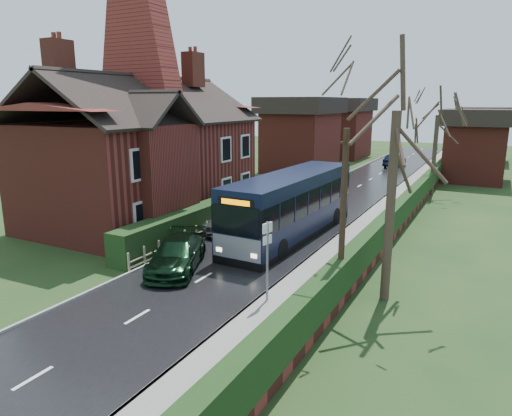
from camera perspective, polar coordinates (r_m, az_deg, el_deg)
The scene contains 18 objects.
ground at distance 20.87m, azimuth -3.45°, elevation -6.92°, with size 140.00×140.00×0.00m, color #33461E.
road at distance 29.50m, azimuth 6.64°, elevation -0.96°, with size 6.00×100.00×0.02m, color black.
pavement at distance 28.29m, azimuth 14.69°, elevation -1.79°, with size 2.50×100.00×0.14m, color slate.
kerb_right at distance 28.57m, azimuth 12.35°, elevation -1.52°, with size 0.12×100.00×0.14m, color gray.
kerb_left at distance 30.68m, azimuth 1.33°, elevation -0.25°, with size 0.12×100.00×0.10m, color gray.
front_hedge at distance 26.69m, azimuth -5.09°, elevation -0.68°, with size 1.20×16.00×1.60m, color black.
picket_fence at distance 26.38m, azimuth -3.71°, elevation -1.60°, with size 0.10×16.00×0.90m, color gray, non-canonical shape.
right_wall_hedge at distance 27.78m, azimuth 17.91°, elevation -0.26°, with size 0.60×50.00×1.80m.
brick_house at distance 28.80m, azimuth -13.67°, elevation 7.24°, with size 9.30×14.60×10.30m.
bus at distance 24.53m, azimuth 4.45°, elevation 0.27°, with size 2.95×11.39×3.44m.
car_silver at distance 25.82m, azimuth -3.50°, elevation -1.30°, with size 1.70×4.24×1.44m, color #B3B3B8.
car_green at distance 20.21m, azimuth -9.85°, elevation -5.72°, with size 1.92×4.72×1.37m, color black.
car_distant at distance 53.87m, azimuth 16.94°, elevation 5.67°, with size 1.43×4.11×1.36m, color black.
bus_stop_sign at distance 16.15m, azimuth 1.42°, elevation -5.34°, with size 0.18×0.47×3.09m.
telegraph_pole at distance 15.95m, azimuth 10.79°, elevation -1.47°, with size 0.22×0.81×6.31m.
tree_right_near at distance 16.43m, azimuth 17.33°, elevation 13.17°, with size 4.54×4.54×9.80m.
tree_right_far at distance 38.01m, azimuth 21.84°, elevation 11.36°, with size 4.56×4.56×8.81m.
tree_house_side at distance 35.94m, azimuth -14.50°, elevation 12.34°, with size 4.07×4.07×9.24m.
Camera 1 is at (10.22, -16.73, 7.15)m, focal length 32.00 mm.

